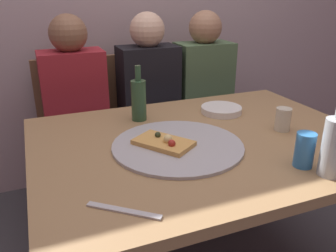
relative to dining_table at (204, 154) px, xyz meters
name	(u,v)px	position (x,y,z in m)	size (l,w,h in m)	color
dining_table	(204,154)	(0.00, 0.00, 0.00)	(1.37, 1.03, 0.72)	#99754C
pizza_tray	(178,145)	(-0.14, -0.04, 0.08)	(0.51, 0.51, 0.01)	#ADADB2
pizza_slice_last	(164,142)	(-0.19, -0.03, 0.10)	(0.23, 0.25, 0.05)	tan
wine_bottle	(139,99)	(-0.18, 0.31, 0.17)	(0.07, 0.07, 0.26)	#2D5133
beer_bottle	(334,145)	(0.24, -0.42, 0.18)	(0.08, 0.08, 0.29)	#B2BCC1
tumbler_far	(283,119)	(0.35, -0.05, 0.12)	(0.07, 0.07, 0.10)	beige
soda_can	(305,150)	(0.20, -0.34, 0.13)	(0.07, 0.07, 0.12)	#337AC1
plate_stack	(221,110)	(0.22, 0.25, 0.09)	(0.20, 0.20, 0.03)	white
table_knife	(124,211)	(-0.44, -0.37, 0.08)	(0.22, 0.02, 0.01)	#B7B7BC
chair_left	(76,124)	(-0.41, 0.91, -0.13)	(0.44, 0.44, 0.90)	brown
chair_middle	(146,114)	(0.05, 0.91, -0.13)	(0.44, 0.44, 0.90)	brown
chair_right	(198,107)	(0.44, 0.91, -0.13)	(0.44, 0.44, 0.90)	brown
guest_in_sweater	(78,112)	(-0.41, 0.76, -0.01)	(0.36, 0.56, 1.17)	maroon
guest_in_beanie	(154,102)	(0.05, 0.76, -0.01)	(0.36, 0.56, 1.17)	black
guest_by_wall	(209,96)	(0.44, 0.76, -0.01)	(0.36, 0.56, 1.17)	#4C6B47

